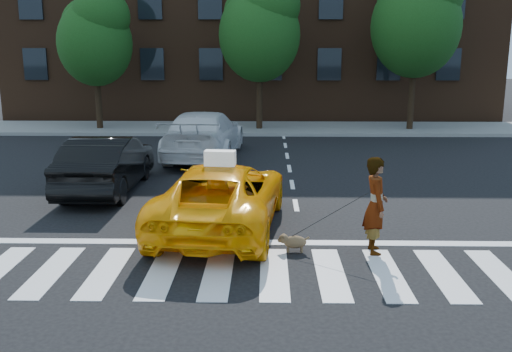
{
  "coord_description": "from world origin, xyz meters",
  "views": [
    {
      "loc": [
        0.86,
        -9.48,
        3.96
      ],
      "look_at": [
        0.62,
        2.93,
        1.1
      ],
      "focal_mm": 40.0,
      "sensor_mm": 36.0,
      "label": 1
    }
  ],
  "objects_px": {
    "tree_right": "(417,15)",
    "white_suv": "(204,134)",
    "dog": "(293,241)",
    "tree_left": "(95,34)",
    "tree_mid": "(260,25)",
    "woman": "(376,205)",
    "black_sedan": "(107,164)",
    "taxi": "(221,196)"
  },
  "relations": [
    {
      "from": "tree_right",
      "to": "white_suv",
      "type": "distance_m",
      "value": 11.83
    },
    {
      "from": "dog",
      "to": "white_suv",
      "type": "bearing_deg",
      "value": 107.14
    },
    {
      "from": "tree_right",
      "to": "dog",
      "type": "distance_m",
      "value": 17.78
    },
    {
      "from": "tree_left",
      "to": "white_suv",
      "type": "relative_size",
      "value": 1.12
    },
    {
      "from": "tree_mid",
      "to": "tree_right",
      "type": "bearing_deg",
      "value": -0.0
    },
    {
      "from": "dog",
      "to": "tree_mid",
      "type": "bearing_deg",
      "value": 93.93
    },
    {
      "from": "white_suv",
      "to": "woman",
      "type": "bearing_deg",
      "value": 118.31
    },
    {
      "from": "black_sedan",
      "to": "woman",
      "type": "bearing_deg",
      "value": 144.46
    },
    {
      "from": "taxi",
      "to": "black_sedan",
      "type": "bearing_deg",
      "value": -37.62
    },
    {
      "from": "tree_left",
      "to": "black_sedan",
      "type": "distance_m",
      "value": 12.28
    },
    {
      "from": "black_sedan",
      "to": "tree_left",
      "type": "bearing_deg",
      "value": -72.8
    },
    {
      "from": "white_suv",
      "to": "dog",
      "type": "height_order",
      "value": "white_suv"
    },
    {
      "from": "black_sedan",
      "to": "dog",
      "type": "relative_size",
      "value": 7.51
    },
    {
      "from": "tree_right",
      "to": "taxi",
      "type": "relative_size",
      "value": 1.47
    },
    {
      "from": "tree_left",
      "to": "dog",
      "type": "bearing_deg",
      "value": -62.32
    },
    {
      "from": "tree_left",
      "to": "taxi",
      "type": "distance_m",
      "value": 16.39
    },
    {
      "from": "tree_right",
      "to": "woman",
      "type": "distance_m",
      "value": 17.09
    },
    {
      "from": "taxi",
      "to": "woman",
      "type": "xyz_separation_m",
      "value": [
        3.09,
        -1.47,
        0.22
      ]
    },
    {
      "from": "tree_right",
      "to": "black_sedan",
      "type": "relative_size",
      "value": 1.64
    },
    {
      "from": "taxi",
      "to": "dog",
      "type": "relative_size",
      "value": 8.37
    },
    {
      "from": "taxi",
      "to": "woman",
      "type": "distance_m",
      "value": 3.43
    },
    {
      "from": "white_suv",
      "to": "tree_left",
      "type": "bearing_deg",
      "value": -45.15
    },
    {
      "from": "black_sedan",
      "to": "tree_mid",
      "type": "bearing_deg",
      "value": -109.77
    },
    {
      "from": "taxi",
      "to": "white_suv",
      "type": "height_order",
      "value": "white_suv"
    },
    {
      "from": "tree_mid",
      "to": "white_suv",
      "type": "xyz_separation_m",
      "value": [
        -1.93,
        -6.37,
        -4.01
      ]
    },
    {
      "from": "tree_left",
      "to": "woman",
      "type": "distance_m",
      "value": 19.06
    },
    {
      "from": "tree_left",
      "to": "tree_right",
      "type": "height_order",
      "value": "tree_right"
    },
    {
      "from": "white_suv",
      "to": "dog",
      "type": "bearing_deg",
      "value": 109.95
    },
    {
      "from": "tree_mid",
      "to": "tree_left",
      "type": "bearing_deg",
      "value": 180.0
    },
    {
      "from": "woman",
      "to": "dog",
      "type": "bearing_deg",
      "value": 89.23
    },
    {
      "from": "taxi",
      "to": "woman",
      "type": "height_order",
      "value": "woman"
    },
    {
      "from": "tree_left",
      "to": "black_sedan",
      "type": "relative_size",
      "value": 1.38
    },
    {
      "from": "tree_mid",
      "to": "dog",
      "type": "relative_size",
      "value": 11.34
    },
    {
      "from": "tree_left",
      "to": "black_sedan",
      "type": "height_order",
      "value": "tree_left"
    },
    {
      "from": "tree_right",
      "to": "woman",
      "type": "xyz_separation_m",
      "value": [
        -4.58,
        -15.9,
        -4.31
      ]
    },
    {
      "from": "tree_mid",
      "to": "dog",
      "type": "height_order",
      "value": "tree_mid"
    },
    {
      "from": "tree_mid",
      "to": "taxi",
      "type": "distance_m",
      "value": 15.02
    },
    {
      "from": "tree_right",
      "to": "white_suv",
      "type": "relative_size",
      "value": 1.33
    },
    {
      "from": "white_suv",
      "to": "woman",
      "type": "height_order",
      "value": "woman"
    },
    {
      "from": "tree_right",
      "to": "woman",
      "type": "height_order",
      "value": "tree_right"
    },
    {
      "from": "taxi",
      "to": "woman",
      "type": "relative_size",
      "value": 2.76
    },
    {
      "from": "tree_left",
      "to": "white_suv",
      "type": "bearing_deg",
      "value": -48.87
    }
  ]
}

